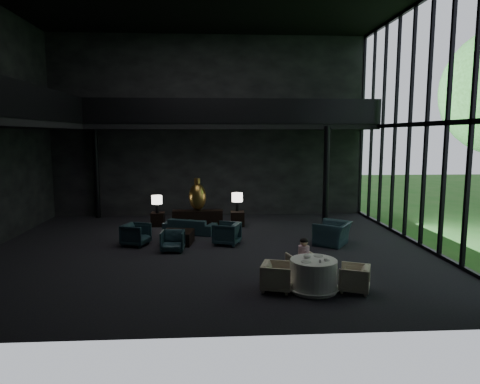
{
  "coord_description": "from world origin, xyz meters",
  "views": [
    {
      "loc": [
        0.18,
        -13.37,
        3.66
      ],
      "look_at": [
        1.02,
        0.5,
        1.79
      ],
      "focal_mm": 32.0,
      "sensor_mm": 36.0,
      "label": 1
    }
  ],
  "objects": [
    {
      "name": "table_lamp_right",
      "position": [
        1.09,
        3.64,
        1.12
      ],
      "size": [
        0.44,
        0.44,
        0.74
      ],
      "color": "black",
      "rests_on": "side_table_right"
    },
    {
      "name": "plate_a",
      "position": [
        2.27,
        -3.95,
        0.76
      ],
      "size": [
        0.31,
        0.31,
        0.01
      ],
      "primitive_type": "cylinder",
      "rotation": [
        0.0,
        0.0,
        0.41
      ],
      "color": "white",
      "rests_on": "dining_table"
    },
    {
      "name": "dining_chair_west",
      "position": [
        1.65,
        -3.71,
        0.34
      ],
      "size": [
        0.78,
        0.81,
        0.68
      ],
      "primitive_type": "imported",
      "rotation": [
        0.0,
        0.0,
        1.28
      ],
      "color": "beige",
      "rests_on": "floor"
    },
    {
      "name": "cream_pot",
      "position": [
        2.58,
        -4.03,
        0.78
      ],
      "size": [
        0.07,
        0.07,
        0.07
      ],
      "primitive_type": "cylinder",
      "rotation": [
        0.0,
        0.0,
        -0.27
      ],
      "color": "#99999E",
      "rests_on": "dining_table"
    },
    {
      "name": "lounge_armchair_west",
      "position": [
        -2.44,
        0.67,
        0.42
      ],
      "size": [
        0.98,
        1.01,
        0.83
      ],
      "primitive_type": "imported",
      "rotation": [
        0.0,
        0.0,
        1.25
      ],
      "color": "#1D3033",
      "rests_on": "floor"
    },
    {
      "name": "mezzanine_back",
      "position": [
        1.0,
        5.0,
        4.0
      ],
      "size": [
        12.0,
        2.0,
        0.25
      ],
      "primitive_type": "cube",
      "color": "black",
      "rests_on": "wall_back"
    },
    {
      "name": "wall_front",
      "position": [
        0.0,
        -6.0,
        4.0
      ],
      "size": [
        14.0,
        0.04,
        8.0
      ],
      "primitive_type": "cube",
      "color": "black",
      "rests_on": "ground"
    },
    {
      "name": "cereal_bowl",
      "position": [
        2.36,
        -3.64,
        0.79
      ],
      "size": [
        0.17,
        0.17,
        0.09
      ],
      "primitive_type": "ellipsoid",
      "color": "white",
      "rests_on": "dining_table"
    },
    {
      "name": "railing_left",
      "position": [
        -5.0,
        0.0,
        4.6
      ],
      "size": [
        0.06,
        12.0,
        1.0
      ],
      "primitive_type": "cube",
      "color": "black",
      "rests_on": "mezzanine_left"
    },
    {
      "name": "lounge_armchair_east",
      "position": [
        0.58,
        0.62,
        0.43
      ],
      "size": [
        1.03,
        1.06,
        0.86
      ],
      "primitive_type": "imported",
      "rotation": [
        0.0,
        0.0,
        -1.93
      ],
      "color": "#15242C",
      "rests_on": "floor"
    },
    {
      "name": "sofa",
      "position": [
        -0.75,
        2.33,
        0.35
      ],
      "size": [
        1.87,
        1.11,
        0.7
      ],
      "primitive_type": "imported",
      "rotation": [
        0.0,
        0.0,
        2.79
      ],
      "color": "black",
      "rests_on": "floor"
    },
    {
      "name": "window_armchair",
      "position": [
        4.11,
        0.36,
        0.57
      ],
      "size": [
        1.42,
        1.54,
        1.13
      ],
      "primitive_type": "imported",
      "rotation": [
        0.0,
        0.0,
        -2.16
      ],
      "color": "#2B434D",
      "rests_on": "floor"
    },
    {
      "name": "child",
      "position": [
        2.44,
        -2.91,
        0.75
      ],
      "size": [
        0.28,
        0.28,
        0.61
      ],
      "rotation": [
        0.0,
        0.0,
        3.14
      ],
      "color": "#DCA5C2",
      "rests_on": "dining_chair_north"
    },
    {
      "name": "dining_chair_north",
      "position": [
        2.42,
        -2.84,
        0.31
      ],
      "size": [
        0.73,
        0.7,
        0.62
      ],
      "primitive_type": "imported",
      "rotation": [
        0.0,
        0.0,
        3.4
      ],
      "color": "beige",
      "rests_on": "floor"
    },
    {
      "name": "railing_back",
      "position": [
        1.0,
        4.0,
        4.6
      ],
      "size": [
        12.0,
        0.06,
        1.0
      ],
      "primitive_type": "cube",
      "color": "black",
      "rests_on": "mezzanine_back"
    },
    {
      "name": "plate_b",
      "position": [
        2.67,
        -3.5,
        0.76
      ],
      "size": [
        0.3,
        0.3,
        0.02
      ],
      "primitive_type": "cylinder",
      "rotation": [
        0.0,
        0.0,
        0.39
      ],
      "color": "white",
      "rests_on": "dining_table"
    },
    {
      "name": "side_table_left",
      "position": [
        -2.11,
        3.69,
        0.28
      ],
      "size": [
        0.51,
        0.51,
        0.56
      ],
      "primitive_type": "cube",
      "color": "black",
      "rests_on": "floor"
    },
    {
      "name": "column_ne",
      "position": [
        4.8,
        4.0,
        2.0
      ],
      "size": [
        0.24,
        0.24,
        4.0
      ],
      "primitive_type": "cylinder",
      "color": "black",
      "rests_on": "floor"
    },
    {
      "name": "coffee_cup",
      "position": [
        2.74,
        -3.91,
        0.79
      ],
      "size": [
        0.1,
        0.1,
        0.06
      ],
      "primitive_type": "cylinder",
      "rotation": [
        0.0,
        0.0,
        0.2
      ],
      "color": "white",
      "rests_on": "saucer"
    },
    {
      "name": "curtain_wall",
      "position": [
        6.95,
        0.0,
        4.0
      ],
      "size": [
        0.2,
        12.0,
        8.0
      ],
      "primitive_type": null,
      "color": "black",
      "rests_on": "ground"
    },
    {
      "name": "wall_back",
      "position": [
        0.0,
        6.0,
        4.0
      ],
      "size": [
        14.0,
        0.04,
        8.0
      ],
      "primitive_type": "cube",
      "color": "black",
      "rests_on": "ground"
    },
    {
      "name": "side_table_right",
      "position": [
        1.09,
        3.52,
        0.3
      ],
      "size": [
        0.54,
        0.54,
        0.59
      ],
      "primitive_type": "cube",
      "color": "black",
      "rests_on": "floor"
    },
    {
      "name": "dining_table",
      "position": [
        2.49,
        -3.78,
        0.33
      ],
      "size": [
        1.25,
        1.25,
        0.75
      ],
      "color": "white",
      "rests_on": "floor"
    },
    {
      "name": "coffee_table",
      "position": [
        -1.07,
        0.83,
        0.22
      ],
      "size": [
        1.1,
        1.1,
        0.43
      ],
      "primitive_type": "cube",
      "rotation": [
        0.0,
        0.0,
        -0.13
      ],
      "color": "black",
      "rests_on": "floor"
    },
    {
      "name": "bronze_urn",
      "position": [
        -0.51,
        3.69,
        1.19
      ],
      "size": [
        0.69,
        0.69,
        1.29
      ],
      "color": "#A37722",
      "rests_on": "console"
    },
    {
      "name": "console",
      "position": [
        -0.51,
        3.63,
        0.32
      ],
      "size": [
        2.01,
        0.46,
        0.64
      ],
      "primitive_type": "cube",
      "color": "black",
      "rests_on": "floor"
    },
    {
      "name": "lounge_armchair_south",
      "position": [
        -1.15,
        -0.14,
        0.34
      ],
      "size": [
        0.69,
        0.65,
        0.69
      ],
      "primitive_type": "imported",
      "rotation": [
        0.0,
        0.0,
        -0.04
      ],
      "color": "#1D2B33",
      "rests_on": "floor"
    },
    {
      "name": "mezzanine_left",
      "position": [
        -6.0,
        0.0,
        4.0
      ],
      "size": [
        2.0,
        12.0,
        0.25
      ],
      "primitive_type": "cube",
      "color": "black",
      "rests_on": "wall_left"
    },
    {
      "name": "table_lamp_left",
      "position": [
        -2.11,
        3.54,
        1.06
      ],
      "size": [
        0.42,
        0.42,
        0.7
      ],
      "color": "black",
      "rests_on": "side_table_left"
    },
    {
      "name": "column_nw",
      "position": [
        -5.0,
        5.7,
        2.0
      ],
      "size": [
        0.24,
        0.24,
        4.0
      ],
      "primitive_type": "cylinder",
      "color": "black",
      "rests_on": "floor"
    },
    {
      "name": "saucer",
      "position": [
        2.78,
        -3.86,
        0.76
      ],
      "size": [
        0.15,
        0.15,
        0.01
      ],
      "primitive_type": "cylinder",
      "rotation": [
        0.0,
        0.0,
        0.17
      ],
      "color": "white",
      "rests_on": "dining_table"
    },
    {
      "name": "dining_chair_east",
      "position": [
        3.44,
        -3.89,
        0.31
      ],
      "size": [
        0.75,
        0.77,
        0.62
      ],
      "primitive_type": "imported",
      "rotation": [
        0.0,
        0.0,
        -1.97
      ],
      "color": "#C0AE90",
      "rests_on": "floor"
    },
    {
      "name": "floor",
      "position": [
        0.0,
        0.0,
        0.0
      ],
      "size": [
        14.0,
        12.0,
        0.02
      ],
      "primitive_type": "cube",
      "color": "black",
      "rests_on": "ground"
    }
  ]
}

